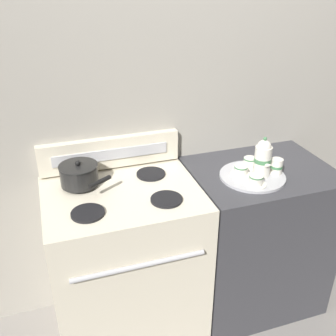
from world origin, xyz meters
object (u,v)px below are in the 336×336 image
teapot (263,158)px  creamer_jug (277,166)px  teacup_left (241,171)px  teacup_front (250,162)px  stove (127,265)px  saucepan (79,175)px  serving_tray (252,176)px  teacup_right (256,180)px

teapot → creamer_jug: teapot is taller
teacup_left → teacup_front: bearing=37.5°
stove → teacup_left: (0.64, -0.04, 0.51)m
teacup_left → teacup_front: (0.09, 0.07, 0.00)m
saucepan → creamer_jug: saucepan is taller
serving_tray → teapot: (0.04, -0.02, 0.11)m
serving_tray → creamer_jug: (0.13, -0.02, 0.05)m
serving_tray → teacup_left: size_ratio=3.19×
stove → serving_tray: (0.70, -0.06, 0.47)m
serving_tray → teacup_front: bearing=70.3°
serving_tray → stove: bearing=175.1°
teapot → teacup_front: teapot is taller
stove → teacup_right: (0.66, -0.16, 0.51)m
teacup_right → teapot: bearing=46.2°
stove → teacup_left: teacup_left is taller
serving_tray → creamer_jug: 0.14m
serving_tray → creamer_jug: creamer_jug is taller
teacup_front → creamer_jug: bearing=-50.6°
teacup_left → serving_tray: bearing=-18.4°
saucepan → teacup_left: (0.82, -0.17, -0.03)m
serving_tray → teacup_left: teacup_left is taller
teacup_front → creamer_jug: (0.09, -0.12, 0.02)m
saucepan → teacup_right: (0.85, -0.29, -0.03)m
creamer_jug → saucepan: bearing=167.9°
serving_tray → creamer_jug: size_ratio=4.14×
teacup_right → teacup_front: bearing=69.7°
stove → teacup_right: 0.85m
teapot → teacup_right: teapot is taller
stove → teapot: bearing=-5.9°
stove → teacup_front: size_ratio=8.61×
stove → serving_tray: serving_tray is taller
serving_tray → teacup_front: (0.03, 0.09, 0.03)m
creamer_jug → teacup_front: bearing=129.4°
serving_tray → teapot: bearing=-20.5°
saucepan → creamer_jug: size_ratio=3.31×
teapot → stove: bearing=174.1°
creamer_jug → teapot: bearing=175.8°
saucepan → teapot: size_ratio=1.27×
stove → serving_tray: bearing=-4.9°
creamer_jug → teacup_left: bearing=167.4°
teacup_left → teacup_right: bearing=-78.7°
teacup_left → teacup_front: 0.12m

